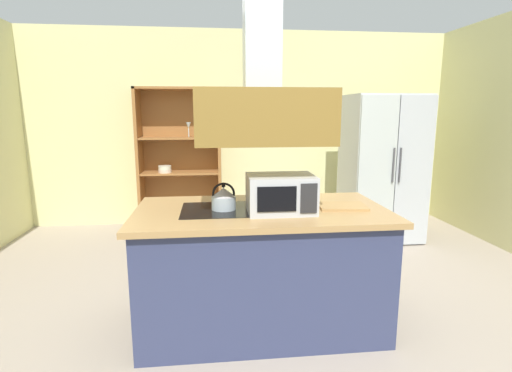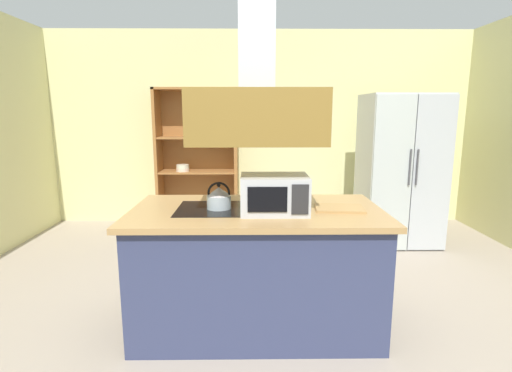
{
  "view_description": "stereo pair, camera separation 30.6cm",
  "coord_description": "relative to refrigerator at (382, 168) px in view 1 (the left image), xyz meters",
  "views": [
    {
      "loc": [
        -0.43,
        -2.66,
        1.59
      ],
      "look_at": [
        -0.08,
        0.4,
        1.0
      ],
      "focal_mm": 27.42,
      "sensor_mm": 36.0,
      "label": 1
    },
    {
      "loc": [
        -0.12,
        -2.68,
        1.59
      ],
      "look_at": [
        -0.08,
        0.4,
        1.0
      ],
      "focal_mm": 27.42,
      "sensor_mm": 36.0,
      "label": 2
    }
  ],
  "objects": [
    {
      "name": "microwave",
      "position": [
        -1.63,
        -2.01,
        0.13
      ],
      "size": [
        0.46,
        0.35,
        0.26
      ],
      "color": "#B7BABF",
      "rests_on": "kitchen_island"
    },
    {
      "name": "refrigerator",
      "position": [
        0.0,
        0.0,
        0.0
      ],
      "size": [
        0.9,
        0.77,
        1.79
      ],
      "color": "silver",
      "rests_on": "ground"
    },
    {
      "name": "kettle",
      "position": [
        -2.03,
        -1.9,
        0.09
      ],
      "size": [
        0.17,
        0.17,
        0.19
      ],
      "color": "#ADBCC7",
      "rests_on": "kitchen_island"
    },
    {
      "name": "range_hood",
      "position": [
        -1.76,
        -1.9,
        0.79
      ],
      "size": [
        0.9,
        0.7,
        1.33
      ],
      "color": "olive"
    },
    {
      "name": "ground_plane",
      "position": [
        -1.67,
        -1.96,
        -0.9
      ],
      "size": [
        7.8,
        7.8,
        0.0
      ],
      "primitive_type": "plane",
      "color": "gray"
    },
    {
      "name": "cutting_board",
      "position": [
        -1.16,
        -1.94,
        0.01
      ],
      "size": [
        0.36,
        0.27,
        0.02
      ],
      "primitive_type": "cube",
      "rotation": [
        0.0,
        0.0,
        -0.1
      ],
      "color": "#AE854F",
      "rests_on": "kitchen_island"
    },
    {
      "name": "kitchen_island",
      "position": [
        -1.76,
        -1.9,
        -0.44
      ],
      "size": [
        1.8,
        0.97,
        0.9
      ],
      "color": "navy",
      "rests_on": "ground"
    },
    {
      "name": "wall_back",
      "position": [
        -1.67,
        1.04,
        0.45
      ],
      "size": [
        6.0,
        0.12,
        2.7
      ],
      "primitive_type": "cube",
      "color": "beige",
      "rests_on": "ground"
    },
    {
      "name": "dish_cabinet",
      "position": [
        -2.55,
        0.83,
        -0.05
      ],
      "size": [
        1.12,
        0.4,
        1.9
      ],
      "color": "#9B6331",
      "rests_on": "ground"
    }
  ]
}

